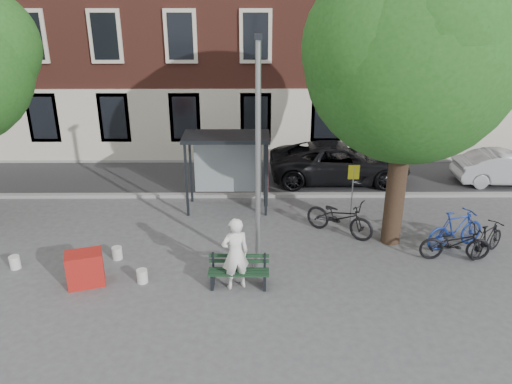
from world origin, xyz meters
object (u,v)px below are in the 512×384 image
object	(u,v)px
bike_a	(455,243)
bike_c	(340,217)
notice_sign	(353,181)
bike_b	(456,229)
car_silver	(507,168)
bench	(239,273)
car_dark	(339,162)
painter	(235,254)
red_stand	(85,269)
lamppost	(258,172)
bus_shelter	(239,154)
bike_d	(487,239)

from	to	relation	value
bike_a	bike_c	bearing A→B (deg)	63.91
notice_sign	bike_b	bearing A→B (deg)	-29.52
car_silver	bench	bearing A→B (deg)	126.28
car_silver	car_dark	bearing A→B (deg)	87.40
painter	car_silver	size ratio (longest dim) A/B	0.49
red_stand	bench	bearing A→B (deg)	-1.18
lamppost	bike_b	bearing A→B (deg)	11.11
bike_c	car_silver	distance (m)	8.35
car_silver	bike_a	bearing A→B (deg)	145.65
lamppost	bus_shelter	size ratio (longest dim) A/B	2.14
bike_a	notice_sign	world-z (taller)	notice_sign
bus_shelter	bike_c	size ratio (longest dim) A/B	1.28
painter	bike_b	size ratio (longest dim) A/B	0.99
bike_a	bike_d	distance (m)	1.04
painter	notice_sign	bearing A→B (deg)	-153.01
bike_b	bike_c	distance (m)	3.36
bike_c	lamppost	bearing A→B (deg)	163.21
painter	bike_b	world-z (taller)	painter
bike_b	car_dark	distance (m)	6.11
painter	bench	bearing A→B (deg)	-151.63
painter	bike_a	size ratio (longest dim) A/B	0.99
bike_d	car_dark	distance (m)	6.86
car_dark	car_silver	distance (m)	6.43
bench	bike_b	size ratio (longest dim) A/B	0.80
notice_sign	lamppost	bearing A→B (deg)	-138.80
bench	notice_sign	size ratio (longest dim) A/B	0.77
bench	red_stand	world-z (taller)	red_stand
bench	bike_c	xyz separation A→B (m)	(3.02, 2.85, 0.22)
bench	bike_a	distance (m)	6.13
bench	bike_d	size ratio (longest dim) A/B	0.95
lamppost	painter	size ratio (longest dim) A/B	3.18
car_silver	red_stand	distance (m)	15.77
bike_a	notice_sign	xyz separation A→B (m)	(-2.49, 2.25, 0.98)
bike_d	lamppost	bearing A→B (deg)	57.42
painter	bike_b	bearing A→B (deg)	179.79
bike_a	bike_d	size ratio (longest dim) A/B	1.19
car_dark	notice_sign	world-z (taller)	notice_sign
bike_b	car_silver	xyz separation A→B (m)	(3.91, 5.14, 0.06)
car_silver	notice_sign	xyz separation A→B (m)	(-6.68, -3.60, 0.84)
lamppost	bike_c	bearing A→B (deg)	38.18
car_dark	car_silver	size ratio (longest dim) A/B	1.39
bike_d	bike_b	bearing A→B (deg)	18.76
bench	bus_shelter	bearing A→B (deg)	92.64
bus_shelter	bike_d	world-z (taller)	bus_shelter
painter	bus_shelter	bearing A→B (deg)	-107.95
bike_a	bike_c	distance (m)	3.36
lamppost	bike_c	size ratio (longest dim) A/B	2.75
bench	car_silver	bearing A→B (deg)	36.42
bike_d	red_stand	distance (m)	11.01
car_silver	bus_shelter	bearing A→B (deg)	103.15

